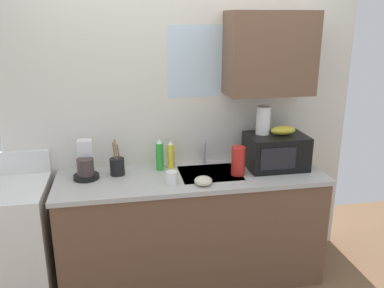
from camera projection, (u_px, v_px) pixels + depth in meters
kitchen_wall_assembly at (197, 110)px, 3.25m from camera, size 2.81×0.42×2.50m
counter_unit at (192, 227)px, 3.20m from camera, size 2.04×0.63×0.90m
sink_faucet at (204, 153)px, 3.29m from camera, size 0.03×0.03×0.18m
stove_range at (10, 244)px, 2.96m from camera, size 0.60×0.60×1.08m
microwave at (276, 151)px, 3.19m from camera, size 0.46×0.35×0.27m
banana_bunch at (283, 130)px, 3.15m from camera, size 0.20×0.11×0.07m
paper_towel_roll at (263, 120)px, 3.15m from camera, size 0.11×0.11×0.22m
coffee_maker at (86, 164)px, 3.00m from camera, size 0.19×0.21×0.28m
dish_soap_bottle_yellow at (171, 155)px, 3.19m from camera, size 0.06×0.06×0.23m
dish_soap_bottle_green at (160, 155)px, 3.15m from camera, size 0.06×0.06×0.25m
cereal_canister at (238, 161)px, 3.05m from camera, size 0.10×0.10×0.22m
mug_white at (172, 178)px, 2.89m from camera, size 0.08×0.08×0.09m
utensil_crock at (117, 166)px, 3.06m from camera, size 0.11×0.11×0.29m
small_bowl at (203, 181)px, 2.88m from camera, size 0.13×0.13×0.06m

